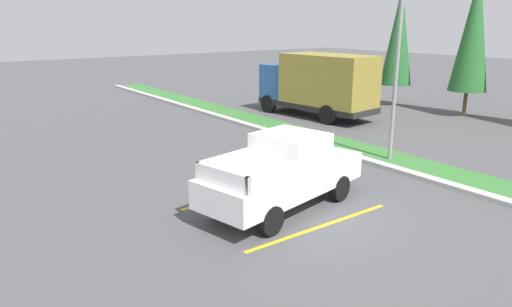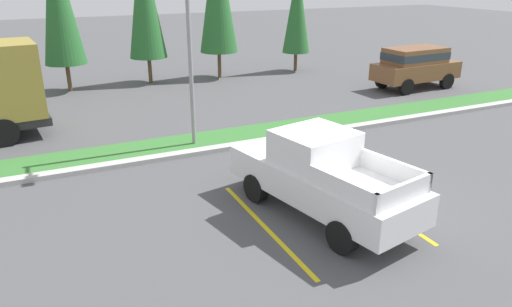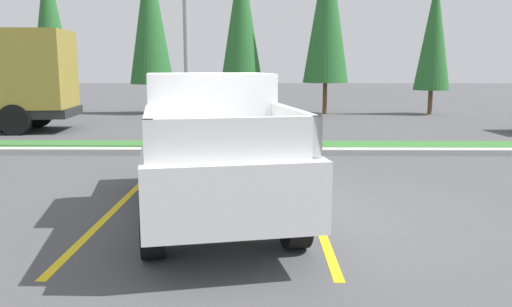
% 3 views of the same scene
% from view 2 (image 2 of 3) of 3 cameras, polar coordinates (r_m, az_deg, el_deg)
% --- Properties ---
extents(ground_plane, '(120.00, 120.00, 0.00)m').
position_cam_2_polar(ground_plane, '(12.76, 8.77, -5.98)').
color(ground_plane, '#4C4C4F').
extents(parking_line_near, '(0.12, 4.80, 0.01)m').
position_cam_2_polar(parking_line_near, '(11.57, 1.03, -8.68)').
color(parking_line_near, yellow).
rests_on(parking_line_near, ground).
extents(parking_line_far, '(0.12, 4.80, 0.01)m').
position_cam_2_polar(parking_line_far, '(13.08, 13.37, -5.60)').
color(parking_line_far, yellow).
rests_on(parking_line_far, ground).
extents(curb_strip, '(56.00, 0.40, 0.15)m').
position_cam_2_polar(curb_strip, '(16.75, -0.66, 1.21)').
color(curb_strip, '#B2B2AD').
rests_on(curb_strip, ground).
extents(grass_median, '(56.00, 1.80, 0.06)m').
position_cam_2_polar(grass_median, '(17.71, -2.14, 2.16)').
color(grass_median, '#387533').
rests_on(grass_median, ground).
extents(pickup_truck_main, '(2.91, 5.50, 2.10)m').
position_cam_2_polar(pickup_truck_main, '(11.84, 7.67, -2.55)').
color(pickup_truck_main, black).
rests_on(pickup_truck_main, ground).
extents(suv_distant, '(4.68, 2.13, 2.10)m').
position_cam_2_polar(suv_distant, '(26.19, 18.44, 10.00)').
color(suv_distant, black).
rests_on(suv_distant, ground).
extents(street_light, '(0.24, 1.49, 6.96)m').
position_cam_2_polar(street_light, '(15.92, -7.84, 14.63)').
color(street_light, gray).
rests_on(street_light, ground).
extents(cypress_tree_rightmost, '(1.62, 1.62, 6.24)m').
position_cam_2_polar(cypress_tree_rightmost, '(29.35, 4.90, 16.83)').
color(cypress_tree_rightmost, brown).
rests_on(cypress_tree_rightmost, ground).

